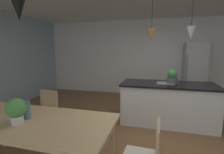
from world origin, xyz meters
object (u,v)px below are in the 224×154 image
kitchen_island (167,103)px  vase_on_dining_table (27,110)px  chair_far_left (45,112)px  potted_plant_on_island (172,77)px  refrigerator (194,72)px  potted_plant_on_table (16,110)px  dining_table (32,124)px

kitchen_island → vase_on_dining_table: size_ratio=8.48×
chair_far_left → potted_plant_on_island: size_ratio=2.75×
chair_far_left → kitchen_island: 2.55m
kitchen_island → vase_on_dining_table: vase_on_dining_table is taller
kitchen_island → vase_on_dining_table: bearing=-131.4°
kitchen_island → vase_on_dining_table: 2.81m
refrigerator → potted_plant_on_island: refrigerator is taller
vase_on_dining_table → refrigerator: bearing=56.0°
chair_far_left → potted_plant_on_table: (0.39, -1.00, 0.45)m
refrigerator → kitchen_island: bearing=-114.7°
dining_table → chair_far_left: 1.00m
dining_table → refrigerator: size_ratio=1.12×
chair_far_left → vase_on_dining_table: size_ratio=3.67×
dining_table → chair_far_left: bearing=118.3°
dining_table → potted_plant_on_island: (1.84, 2.10, 0.36)m
dining_table → potted_plant_on_island: size_ratio=6.58×
kitchen_island → potted_plant_on_table: bearing=-129.4°
chair_far_left → refrigerator: size_ratio=0.47×
potted_plant_on_table → potted_plant_on_island: bearing=49.4°
chair_far_left → refrigerator: refrigerator is taller
refrigerator → potted_plant_on_table: (-2.76, -4.24, -0.01)m
chair_far_left → vase_on_dining_table: (0.39, -0.85, 0.39)m
kitchen_island → refrigerator: (0.92, 2.00, 0.46)m
vase_on_dining_table → chair_far_left: bearing=114.8°
refrigerator → vase_on_dining_table: bearing=-124.0°
refrigerator → chair_far_left: bearing=-134.2°
dining_table → potted_plant_on_table: potted_plant_on_table is taller
chair_far_left → refrigerator: 4.54m
refrigerator → potted_plant_on_table: 5.06m
chair_far_left → refrigerator: (3.15, 3.24, 0.45)m
dining_table → refrigerator: bearing=56.8°
refrigerator → potted_plant_on_table: refrigerator is taller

